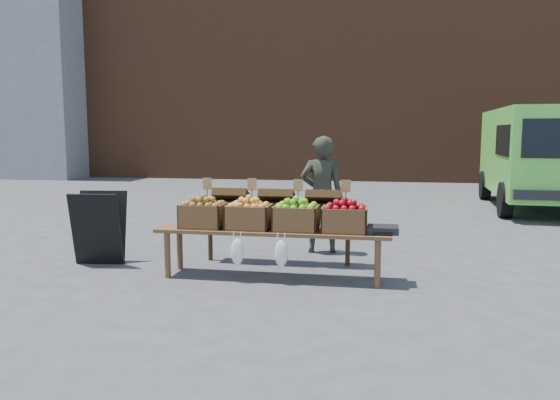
% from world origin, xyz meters
% --- Properties ---
extents(ground, '(80.00, 80.00, 0.00)m').
position_xyz_m(ground, '(0.00, 0.00, 0.00)').
color(ground, '#454548').
extents(brick_building, '(24.00, 4.00, 10.00)m').
position_xyz_m(brick_building, '(0.00, 15.00, 5.00)').
color(brick_building, brown).
rests_on(brick_building, ground).
extents(delivery_van, '(2.49, 4.96, 2.17)m').
position_xyz_m(delivery_van, '(4.10, 7.05, 1.09)').
color(delivery_van, '#5CD144').
rests_on(delivery_van, ground).
extents(vendor, '(0.64, 0.47, 1.63)m').
position_xyz_m(vendor, '(-0.17, 1.86, 0.81)').
color(vendor, '#2A2C22').
rests_on(vendor, ground).
extents(chalkboard_sign, '(0.66, 0.42, 0.94)m').
position_xyz_m(chalkboard_sign, '(-2.90, 0.68, 0.47)').
color(chalkboard_sign, black).
rests_on(chalkboard_sign, ground).
extents(back_table, '(2.10, 0.44, 1.04)m').
position_xyz_m(back_table, '(-0.66, 1.12, 0.52)').
color(back_table, '#33220F').
rests_on(back_table, ground).
extents(display_bench, '(2.70, 0.56, 0.57)m').
position_xyz_m(display_bench, '(-0.59, 0.40, 0.28)').
color(display_bench, brown).
rests_on(display_bench, ground).
extents(crate_golden_apples, '(0.50, 0.40, 0.28)m').
position_xyz_m(crate_golden_apples, '(-1.41, 0.40, 0.71)').
color(crate_golden_apples, olive).
rests_on(crate_golden_apples, display_bench).
extents(crate_russet_pears, '(0.50, 0.40, 0.28)m').
position_xyz_m(crate_russet_pears, '(-0.86, 0.40, 0.71)').
color(crate_russet_pears, gold).
rests_on(crate_russet_pears, display_bench).
extents(crate_red_apples, '(0.50, 0.40, 0.28)m').
position_xyz_m(crate_red_apples, '(-0.31, 0.40, 0.71)').
color(crate_red_apples, '#4F9111').
rests_on(crate_red_apples, display_bench).
extents(crate_green_apples, '(0.50, 0.40, 0.28)m').
position_xyz_m(crate_green_apples, '(0.24, 0.40, 0.71)').
color(crate_green_apples, maroon).
rests_on(crate_green_apples, display_bench).
extents(weighing_scale, '(0.34, 0.30, 0.08)m').
position_xyz_m(weighing_scale, '(0.66, 0.40, 0.61)').
color(weighing_scale, black).
rests_on(weighing_scale, display_bench).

